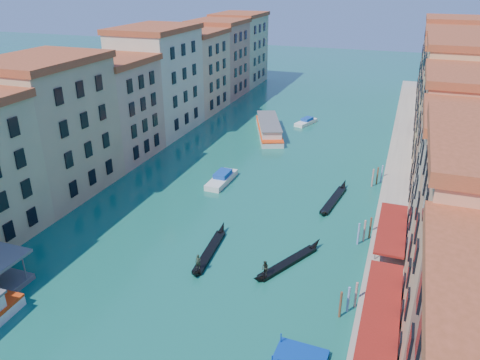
# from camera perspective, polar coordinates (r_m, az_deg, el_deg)

# --- Properties ---
(left_bank_palazzos) EXTENTS (12.80, 128.40, 21.00)m
(left_bank_palazzos) POSITION_cam_1_polar(r_m,az_deg,el_deg) (92.62, -11.88, 10.56)
(left_bank_palazzos) COLOR beige
(left_bank_palazzos) RESTS_ON ground
(right_bank_palazzos) EXTENTS (12.80, 128.40, 21.00)m
(right_bank_palazzos) POSITION_cam_1_polar(r_m,az_deg,el_deg) (80.12, 25.31, 6.73)
(right_bank_palazzos) COLOR brown
(right_bank_palazzos) RESTS_ON ground
(quay) EXTENTS (4.00, 140.00, 1.00)m
(quay) POSITION_cam_1_polar(r_m,az_deg,el_deg) (82.57, 18.72, 1.42)
(quay) COLOR gray
(quay) RESTS_ON ground
(restaurant_awnings) EXTENTS (3.20, 44.55, 3.12)m
(restaurant_awnings) POSITION_cam_1_polar(r_m,az_deg,el_deg) (44.44, 16.78, -15.33)
(restaurant_awnings) COLOR maroon
(restaurant_awnings) RESTS_ON ground
(mooring_poles_right) EXTENTS (1.44, 54.24, 3.20)m
(mooring_poles_right) POSITION_cam_1_polar(r_m,az_deg,el_deg) (50.16, 13.50, -12.26)
(mooring_poles_right) COLOR brown
(mooring_poles_right) RESTS_ON ground
(vaporetto_far) EXTENTS (10.70, 18.72, 2.75)m
(vaporetto_far) POSITION_cam_1_polar(r_m,az_deg,el_deg) (96.76, 3.54, 6.39)
(vaporetto_far) COLOR silver
(vaporetto_far) RESTS_ON ground
(gondola_fore) EXTENTS (1.91, 12.08, 2.41)m
(gondola_fore) POSITION_cam_1_polar(r_m,az_deg,el_deg) (55.89, -3.73, -8.54)
(gondola_fore) COLOR black
(gondola_fore) RESTS_ON ground
(gondola_right) EXTENTS (6.13, 10.95, 2.36)m
(gondola_right) POSITION_cam_1_polar(r_m,az_deg,el_deg) (53.93, 5.72, -9.90)
(gondola_right) COLOR black
(gondola_right) RESTS_ON ground
(gondola_far) EXTENTS (2.55, 12.34, 1.75)m
(gondola_far) POSITION_cam_1_polar(r_m,az_deg,el_deg) (69.26, 11.40, -2.24)
(gondola_far) COLOR black
(gondola_far) RESTS_ON ground
(motorboat_mid) EXTENTS (2.62, 7.85, 1.62)m
(motorboat_mid) POSITION_cam_1_polar(r_m,az_deg,el_deg) (73.86, -2.24, 0.19)
(motorboat_mid) COLOR white
(motorboat_mid) RESTS_ON ground
(motorboat_far) EXTENTS (4.02, 6.75, 1.33)m
(motorboat_far) POSITION_cam_1_polar(r_m,az_deg,el_deg) (104.10, 8.08, 7.06)
(motorboat_far) COLOR white
(motorboat_far) RESTS_ON ground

